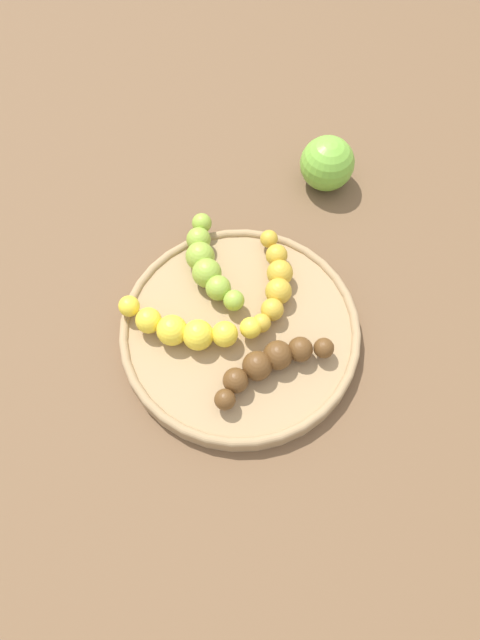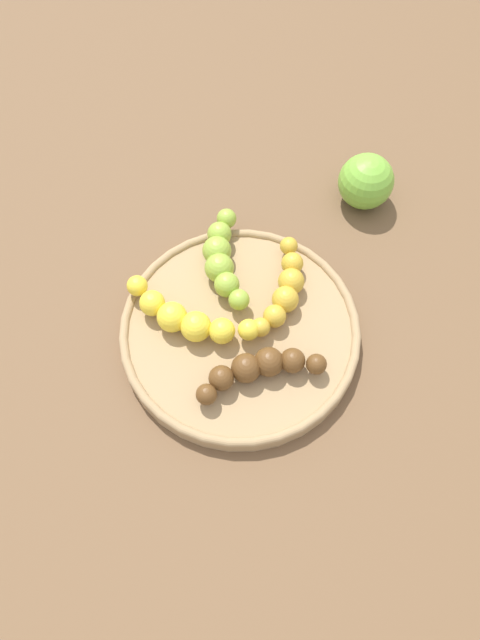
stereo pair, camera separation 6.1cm
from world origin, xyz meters
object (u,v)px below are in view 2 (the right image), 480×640
object	(u,v)px
banana_yellow	(186,318)
banana_spotted	(284,289)
fruit_bowl	(240,331)
banana_green	(222,259)
banana_overripe	(259,369)
apple_green	(366,181)

from	to	relation	value
banana_yellow	banana_spotted	size ratio (longest dim) A/B	1.16
fruit_bowl	banana_spotted	bearing A→B (deg)	55.69
fruit_bowl	banana_green	bearing A→B (deg)	120.62
banana_spotted	banana_green	bearing A→B (deg)	168.68
banana_spotted	banana_green	size ratio (longest dim) A/B	1.09
fruit_bowl	banana_overripe	xyz separation A→B (m)	(0.03, -0.05, 0.02)
fruit_bowl	banana_yellow	xyz separation A→B (m)	(-0.06, -0.01, 0.02)
fruit_bowl	apple_green	size ratio (longest dim) A/B	3.88
banana_overripe	banana_spotted	size ratio (longest dim) A/B	0.89
banana_overripe	apple_green	size ratio (longest dim) A/B	1.77
apple_green	banana_overripe	bearing A→B (deg)	-102.24
banana_green	apple_green	world-z (taller)	apple_green
fruit_bowl	apple_green	world-z (taller)	apple_green
banana_overripe	banana_green	world-z (taller)	banana_green
fruit_bowl	apple_green	xyz separation A→B (m)	(0.09, 0.23, 0.02)
fruit_bowl	apple_green	bearing A→B (deg)	67.71
banana_yellow	apple_green	bearing A→B (deg)	155.57
banana_green	apple_green	xyz separation A→B (m)	(0.13, 0.16, -0.00)
fruit_bowl	banana_spotted	distance (m)	0.07
banana_spotted	apple_green	size ratio (longest dim) A/B	1.98
banana_spotted	banana_green	distance (m)	0.08
banana_overripe	banana_green	xyz separation A→B (m)	(-0.08, 0.12, 0.00)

